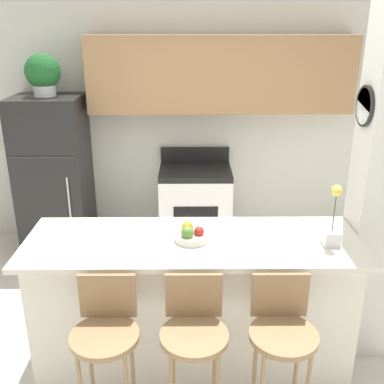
{
  "coord_description": "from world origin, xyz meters",
  "views": [
    {
      "loc": [
        -0.03,
        -2.66,
        2.35
      ],
      "look_at": [
        0.0,
        0.77,
        1.06
      ],
      "focal_mm": 42.0,
      "sensor_mm": 36.0,
      "label": 1
    }
  ],
  "objects_px": {
    "bar_stool_mid": "(194,336)",
    "potted_plant_on_fridge": "(43,74)",
    "bar_stool_right": "(282,335)",
    "trash_bin": "(109,241)",
    "orchid_vase": "(333,226)",
    "refrigerator": "(55,177)",
    "stove_range": "(195,208)",
    "bar_stool_left": "(106,336)",
    "fruit_bowl": "(191,235)"
  },
  "relations": [
    {
      "from": "bar_stool_left",
      "to": "fruit_bowl",
      "type": "bearing_deg",
      "value": 49.02
    },
    {
      "from": "refrigerator",
      "to": "orchid_vase",
      "type": "xyz_separation_m",
      "value": [
        2.33,
        -1.91,
        0.3
      ]
    },
    {
      "from": "bar_stool_mid",
      "to": "orchid_vase",
      "type": "height_order",
      "value": "orchid_vase"
    },
    {
      "from": "trash_bin",
      "to": "refrigerator",
      "type": "bearing_deg",
      "value": 158.88
    },
    {
      "from": "bar_stool_right",
      "to": "trash_bin",
      "type": "height_order",
      "value": "bar_stool_right"
    },
    {
      "from": "refrigerator",
      "to": "orchid_vase",
      "type": "distance_m",
      "value": 3.03
    },
    {
      "from": "bar_stool_right",
      "to": "orchid_vase",
      "type": "relative_size",
      "value": 2.49
    },
    {
      "from": "refrigerator",
      "to": "bar_stool_left",
      "type": "xyz_separation_m",
      "value": [
        0.94,
        -2.4,
        -0.15
      ]
    },
    {
      "from": "bar_stool_mid",
      "to": "orchid_vase",
      "type": "xyz_separation_m",
      "value": [
        0.89,
        0.49,
        0.45
      ]
    },
    {
      "from": "stove_range",
      "to": "trash_bin",
      "type": "distance_m",
      "value": 0.99
    },
    {
      "from": "refrigerator",
      "to": "potted_plant_on_fridge",
      "type": "distance_m",
      "value": 1.06
    },
    {
      "from": "refrigerator",
      "to": "bar_stool_mid",
      "type": "bearing_deg",
      "value": -59.07
    },
    {
      "from": "orchid_vase",
      "to": "refrigerator",
      "type": "bearing_deg",
      "value": 140.6
    },
    {
      "from": "bar_stool_left",
      "to": "trash_bin",
      "type": "bearing_deg",
      "value": 99.82
    },
    {
      "from": "bar_stool_left",
      "to": "bar_stool_right",
      "type": "bearing_deg",
      "value": 0.0
    },
    {
      "from": "stove_range",
      "to": "bar_stool_right",
      "type": "relative_size",
      "value": 1.05
    },
    {
      "from": "bar_stool_right",
      "to": "bar_stool_left",
      "type": "bearing_deg",
      "value": 180.0
    },
    {
      "from": "refrigerator",
      "to": "bar_stool_mid",
      "type": "relative_size",
      "value": 1.65
    },
    {
      "from": "refrigerator",
      "to": "orchid_vase",
      "type": "height_order",
      "value": "refrigerator"
    },
    {
      "from": "bar_stool_left",
      "to": "bar_stool_mid",
      "type": "distance_m",
      "value": 0.5
    },
    {
      "from": "bar_stool_mid",
      "to": "fruit_bowl",
      "type": "relative_size",
      "value": 4.55
    },
    {
      "from": "bar_stool_left",
      "to": "bar_stool_right",
      "type": "relative_size",
      "value": 1.0
    },
    {
      "from": "bar_stool_mid",
      "to": "bar_stool_right",
      "type": "xyz_separation_m",
      "value": [
        0.5,
        0.0,
        0.0
      ]
    },
    {
      "from": "potted_plant_on_fridge",
      "to": "trash_bin",
      "type": "relative_size",
      "value": 1.08
    },
    {
      "from": "stove_range",
      "to": "potted_plant_on_fridge",
      "type": "distance_m",
      "value": 2.06
    },
    {
      "from": "bar_stool_mid",
      "to": "bar_stool_right",
      "type": "bearing_deg",
      "value": 0.0
    },
    {
      "from": "stove_range",
      "to": "bar_stool_right",
      "type": "xyz_separation_m",
      "value": [
        0.45,
        -2.43,
        0.23
      ]
    },
    {
      "from": "bar_stool_mid",
      "to": "potted_plant_on_fridge",
      "type": "distance_m",
      "value": 3.05
    },
    {
      "from": "refrigerator",
      "to": "potted_plant_on_fridge",
      "type": "xyz_separation_m",
      "value": [
        -0.0,
        0.0,
        1.06
      ]
    },
    {
      "from": "stove_range",
      "to": "bar_stool_left",
      "type": "xyz_separation_m",
      "value": [
        -0.54,
        -2.43,
        0.23
      ]
    },
    {
      "from": "stove_range",
      "to": "fruit_bowl",
      "type": "relative_size",
      "value": 4.79
    },
    {
      "from": "bar_stool_mid",
      "to": "potted_plant_on_fridge",
      "type": "relative_size",
      "value": 2.48
    },
    {
      "from": "orchid_vase",
      "to": "trash_bin",
      "type": "bearing_deg",
      "value": 136.15
    },
    {
      "from": "potted_plant_on_fridge",
      "to": "fruit_bowl",
      "type": "bearing_deg",
      "value": -52.31
    },
    {
      "from": "bar_stool_mid",
      "to": "orchid_vase",
      "type": "distance_m",
      "value": 1.11
    },
    {
      "from": "bar_stool_right",
      "to": "orchid_vase",
      "type": "distance_m",
      "value": 0.77
    },
    {
      "from": "bar_stool_left",
      "to": "trash_bin",
      "type": "height_order",
      "value": "bar_stool_left"
    },
    {
      "from": "potted_plant_on_fridge",
      "to": "orchid_vase",
      "type": "height_order",
      "value": "potted_plant_on_fridge"
    },
    {
      "from": "fruit_bowl",
      "to": "bar_stool_mid",
      "type": "bearing_deg",
      "value": -88.62
    },
    {
      "from": "refrigerator",
      "to": "bar_stool_left",
      "type": "distance_m",
      "value": 2.59
    },
    {
      "from": "bar_stool_mid",
      "to": "trash_bin",
      "type": "relative_size",
      "value": 2.67
    },
    {
      "from": "refrigerator",
      "to": "stove_range",
      "type": "relative_size",
      "value": 1.56
    },
    {
      "from": "refrigerator",
      "to": "bar_stool_left",
      "type": "bearing_deg",
      "value": -68.58
    },
    {
      "from": "refrigerator",
      "to": "stove_range",
      "type": "bearing_deg",
      "value": 1.06
    },
    {
      "from": "refrigerator",
      "to": "bar_stool_mid",
      "type": "xyz_separation_m",
      "value": [
        1.44,
        -2.4,
        -0.15
      ]
    },
    {
      "from": "refrigerator",
      "to": "bar_stool_right",
      "type": "height_order",
      "value": "refrigerator"
    },
    {
      "from": "bar_stool_mid",
      "to": "potted_plant_on_fridge",
      "type": "xyz_separation_m",
      "value": [
        -1.44,
        2.4,
        1.2
      ]
    },
    {
      "from": "bar_stool_mid",
      "to": "trash_bin",
      "type": "height_order",
      "value": "bar_stool_mid"
    },
    {
      "from": "bar_stool_mid",
      "to": "bar_stool_right",
      "type": "distance_m",
      "value": 0.5
    },
    {
      "from": "potted_plant_on_fridge",
      "to": "bar_stool_right",
      "type": "bearing_deg",
      "value": -51.13
    }
  ]
}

